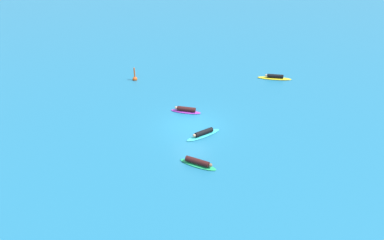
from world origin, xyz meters
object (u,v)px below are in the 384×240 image
object	(u,v)px
marker_buoy	(135,78)
surfer_on_teal_board	(203,134)
surfer_on_purple_board	(186,110)
surfer_on_yellow_board	(275,77)
surfer_on_green_board	(198,163)

from	to	relation	value
marker_buoy	surfer_on_teal_board	bearing A→B (deg)	-81.73
surfer_on_purple_board	surfer_on_yellow_board	world-z (taller)	surfer_on_purple_board
surfer_on_green_board	surfer_on_yellow_board	bearing A→B (deg)	87.44
surfer_on_teal_board	marker_buoy	size ratio (longest dim) A/B	2.12
surfer_on_purple_board	marker_buoy	world-z (taller)	marker_buoy
surfer_on_teal_board	marker_buoy	xyz separation A→B (m)	(-1.67, 11.52, 0.04)
surfer_on_green_board	surfer_on_yellow_board	xyz separation A→B (m)	(12.44, 9.33, -0.03)
surfer_on_green_board	surfer_on_purple_board	size ratio (longest dim) A/B	1.00
surfer_on_teal_board	surfer_on_purple_board	bearing A→B (deg)	-103.66
surfer_on_purple_board	marker_buoy	xyz separation A→B (m)	(-1.91, 7.82, 0.02)
surfer_on_teal_board	surfer_on_purple_board	size ratio (longest dim) A/B	1.25
surfer_on_teal_board	surfer_on_yellow_board	world-z (taller)	surfer_on_yellow_board
surfer_on_teal_board	marker_buoy	bearing A→B (deg)	-91.71
surfer_on_purple_board	surfer_on_yellow_board	bearing A→B (deg)	-128.37
surfer_on_green_board	marker_buoy	bearing A→B (deg)	140.06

